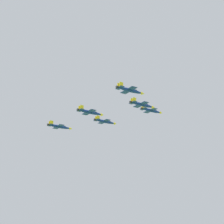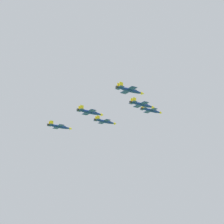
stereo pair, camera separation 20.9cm
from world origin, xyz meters
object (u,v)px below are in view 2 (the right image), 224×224
Objects in this scene: jet_right_outer at (130,90)px; jet_lead at (151,110)px; jet_right_wingman at (142,105)px; jet_slot_rear at (90,112)px; jet_left_outer at (60,127)px; jet_left_wingman at (105,122)px.

jet_lead is at bearing 41.16° from jet_right_outer.
jet_lead is 0.98× the size of jet_right_wingman.
jet_lead reaches higher than jet_right_wingman.
jet_slot_rear is at bearing -179.57° from jet_lead.
jet_lead reaches higher than jet_slot_rear.
jet_left_outer is (46.90, 14.06, -7.11)m from jet_lead.
jet_left_outer reaches higher than jet_slot_rear.
jet_lead reaches higher than jet_right_outer.
jet_left_wingman is 24.66m from jet_slot_rear.
jet_lead is 0.97× the size of jet_left_outer.
jet_right_outer is at bearing -89.25° from jet_left_outer.
jet_slot_rear is (26.61, -17.25, -0.36)m from jet_right_outer.
jet_right_outer is at bearing -138.97° from jet_right_wingman.
jet_slot_rear is at bearing 140.30° from jet_right_wingman.
jet_left_outer is (50.06, -10.22, -1.71)m from jet_right_wingman.
jet_lead is 25.02m from jet_left_wingman.
jet_lead is 38.19m from jet_slot_rear.
jet_right_outer is (-53.22, 34.50, -0.71)m from jet_left_outer.
jet_right_wingman is at bearing -139.21° from jet_lead.
jet_left_wingman is at bearing -39.62° from jet_left_outer.
jet_slot_rear is at bearing 90.79° from jet_right_outer.
jet_lead is 1.02× the size of jet_right_outer.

